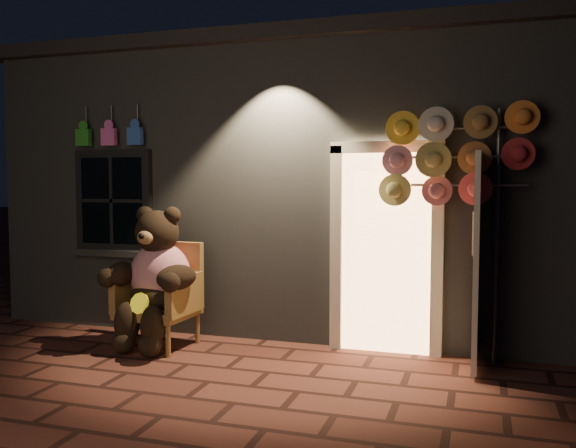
% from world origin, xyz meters
% --- Properties ---
extents(ground, '(60.00, 60.00, 0.00)m').
position_xyz_m(ground, '(0.00, 0.00, 0.00)').
color(ground, '#5B2D22').
rests_on(ground, ground).
extents(shop_building, '(7.30, 5.95, 3.51)m').
position_xyz_m(shop_building, '(0.00, 3.99, 1.74)').
color(shop_building, slate).
rests_on(shop_building, ground).
extents(wicker_armchair, '(0.81, 0.74, 1.11)m').
position_xyz_m(wicker_armchair, '(-0.99, 0.98, 0.56)').
color(wicker_armchair, brown).
rests_on(wicker_armchair, ground).
extents(teddy_bear, '(1.09, 0.87, 1.50)m').
position_xyz_m(teddy_bear, '(-1.00, 0.83, 0.76)').
color(teddy_bear, '#B6132D').
rests_on(teddy_bear, ground).
extents(hat_rack, '(1.41, 0.22, 2.50)m').
position_xyz_m(hat_rack, '(2.02, 1.28, 2.02)').
color(hat_rack, '#59595E').
rests_on(hat_rack, ground).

